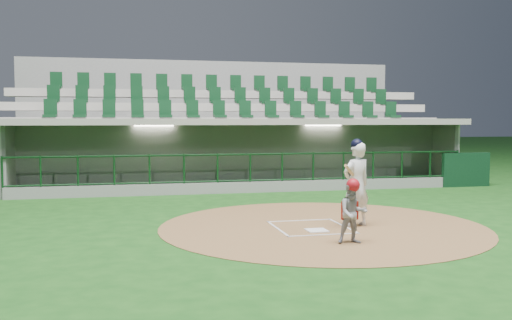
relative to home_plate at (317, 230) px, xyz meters
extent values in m
plane|color=#144212|center=(0.00, 0.70, -0.02)|extent=(120.00, 120.00, 0.00)
cylinder|color=brown|center=(0.30, 0.50, -0.02)|extent=(7.20, 7.20, 0.01)
cube|color=white|center=(0.00, 0.00, 0.00)|extent=(0.43, 0.43, 0.02)
cube|color=silver|center=(-0.75, 0.40, 0.00)|extent=(0.05, 1.80, 0.01)
cube|color=silver|center=(0.75, 0.40, 0.00)|extent=(0.05, 1.80, 0.01)
cube|color=white|center=(0.00, 1.25, 0.00)|extent=(1.55, 0.05, 0.01)
cube|color=silver|center=(0.00, -0.45, 0.00)|extent=(1.55, 0.05, 0.01)
cube|color=slate|center=(0.00, 8.20, -0.57)|extent=(15.00, 3.00, 0.10)
cube|color=gray|center=(0.00, 9.80, 0.83)|extent=(15.00, 0.20, 2.70)
cube|color=#B4AE9F|center=(0.00, 9.68, 1.08)|extent=(13.50, 0.04, 0.90)
cube|color=slate|center=(-7.50, 8.20, 0.83)|extent=(0.20, 3.00, 2.70)
cube|color=gray|center=(7.50, 8.20, 0.83)|extent=(0.20, 3.00, 2.70)
cube|color=gray|center=(0.00, 7.95, 2.28)|extent=(15.40, 3.50, 0.20)
cube|color=slate|center=(0.00, 6.65, 0.13)|extent=(15.00, 0.15, 0.40)
cube|color=black|center=(0.00, 6.65, 1.70)|extent=(15.00, 0.01, 0.95)
cube|color=brown|center=(0.00, 9.25, -0.30)|extent=(12.75, 0.40, 0.45)
cube|color=white|center=(-3.00, 8.20, 2.15)|extent=(1.30, 0.35, 0.04)
cube|color=white|center=(3.00, 8.20, 2.15)|extent=(1.30, 0.35, 0.04)
cube|color=black|center=(7.80, 6.60, 0.58)|extent=(1.80, 0.18, 1.20)
imported|color=maroon|center=(-4.12, 9.23, 0.40)|extent=(1.33, 0.98, 1.85)
imported|color=maroon|center=(-2.37, 8.78, 0.43)|extent=(1.19, 0.69, 1.91)
imported|color=#AA1E12|center=(0.69, 9.21, 0.40)|extent=(1.01, 0.78, 1.84)
imported|color=maroon|center=(3.84, 9.19, 0.34)|extent=(1.68, 1.07, 1.73)
cube|color=slate|center=(0.00, 11.45, 1.13)|extent=(17.00, 6.50, 2.50)
cube|color=#A6A296|center=(0.00, 9.95, 2.28)|extent=(16.60, 0.95, 0.30)
cube|color=#A29D92|center=(0.00, 10.90, 2.83)|extent=(16.60, 0.95, 0.30)
cube|color=#9C968D|center=(0.00, 11.85, 3.38)|extent=(16.60, 0.95, 0.30)
cube|color=slate|center=(0.00, 14.80, 2.50)|extent=(17.00, 0.25, 5.05)
imported|color=white|center=(1.04, 0.36, 0.92)|extent=(0.77, 0.61, 1.85)
sphere|color=black|center=(1.04, 0.36, 1.78)|extent=(0.28, 0.28, 0.28)
cylinder|color=#AC814E|center=(0.79, 0.11, 1.23)|extent=(0.58, 0.79, 0.39)
imported|color=#97979C|center=(0.26, -1.31, 0.57)|extent=(0.61, 0.50, 1.16)
sphere|color=#A6111B|center=(0.26, -1.31, 1.10)|extent=(0.26, 0.26, 0.26)
cube|color=#9D1710|center=(0.26, -1.16, 0.60)|extent=(0.32, 0.10, 0.35)
camera|label=1|loc=(-3.89, -11.34, 2.33)|focal=40.00mm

